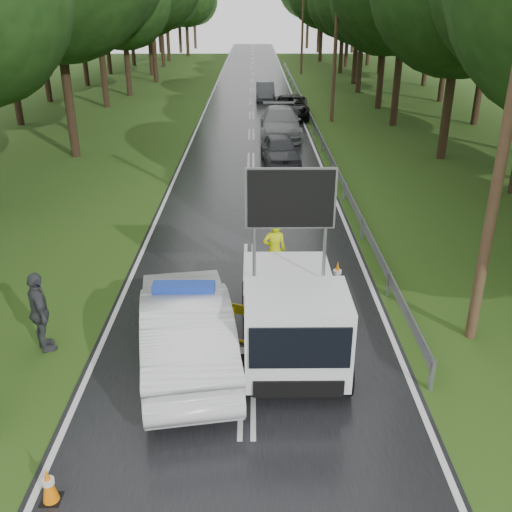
{
  "coord_description": "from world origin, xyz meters",
  "views": [
    {
      "loc": [
        0.14,
        -9.39,
        7.19
      ],
      "look_at": [
        0.19,
        3.72,
        1.3
      ],
      "focal_mm": 40.0,
      "sensor_mm": 36.0,
      "label": 1
    }
  ],
  "objects_px": {
    "police_sedan": "(186,326)",
    "civilian": "(321,334)",
    "queue_car_second": "(280,123)",
    "queue_car_fourth": "(265,91)",
    "barrier": "(282,323)",
    "queue_car_first": "(280,150)",
    "queue_car_third": "(291,107)",
    "officer": "(274,251)",
    "work_truck": "(292,313)"
  },
  "relations": [
    {
      "from": "police_sedan",
      "to": "civilian",
      "type": "bearing_deg",
      "value": 160.99
    },
    {
      "from": "civilian",
      "to": "queue_car_second",
      "type": "height_order",
      "value": "civilian"
    },
    {
      "from": "civilian",
      "to": "queue_car_fourth",
      "type": "relative_size",
      "value": 0.48
    },
    {
      "from": "police_sedan",
      "to": "barrier",
      "type": "height_order",
      "value": "police_sedan"
    },
    {
      "from": "civilian",
      "to": "queue_car_first",
      "type": "bearing_deg",
      "value": 81.69
    },
    {
      "from": "police_sedan",
      "to": "civilian",
      "type": "distance_m",
      "value": 2.85
    },
    {
      "from": "police_sedan",
      "to": "queue_car_first",
      "type": "xyz_separation_m",
      "value": [
        2.7,
        16.34,
        -0.17
      ]
    },
    {
      "from": "queue_car_first",
      "to": "queue_car_second",
      "type": "relative_size",
      "value": 0.72
    },
    {
      "from": "queue_car_first",
      "to": "queue_car_fourth",
      "type": "relative_size",
      "value": 1.0
    },
    {
      "from": "queue_car_third",
      "to": "queue_car_second",
      "type": "bearing_deg",
      "value": -96.96
    },
    {
      "from": "barrier",
      "to": "police_sedan",
      "type": "bearing_deg",
      "value": -149.2
    },
    {
      "from": "officer",
      "to": "queue_car_first",
      "type": "height_order",
      "value": "officer"
    },
    {
      "from": "queue_car_fourth",
      "to": "officer",
      "type": "bearing_deg",
      "value": -90.96
    },
    {
      "from": "queue_car_fourth",
      "to": "queue_car_third",
      "type": "bearing_deg",
      "value": -78.31
    },
    {
      "from": "work_truck",
      "to": "barrier",
      "type": "xyz_separation_m",
      "value": [
        -0.2,
        0.08,
        -0.3
      ]
    },
    {
      "from": "barrier",
      "to": "queue_car_fourth",
      "type": "relative_size",
      "value": 0.55
    },
    {
      "from": "barrier",
      "to": "civilian",
      "type": "xyz_separation_m",
      "value": [
        0.74,
        -0.79,
        0.21
      ]
    },
    {
      "from": "work_truck",
      "to": "queue_car_second",
      "type": "bearing_deg",
      "value": 87.82
    },
    {
      "from": "queue_car_first",
      "to": "queue_car_third",
      "type": "height_order",
      "value": "queue_car_third"
    },
    {
      "from": "queue_car_first",
      "to": "queue_car_second",
      "type": "height_order",
      "value": "queue_car_second"
    },
    {
      "from": "civilian",
      "to": "barrier",
      "type": "bearing_deg",
      "value": 124.66
    },
    {
      "from": "officer",
      "to": "queue_car_third",
      "type": "height_order",
      "value": "officer"
    },
    {
      "from": "barrier",
      "to": "queue_car_first",
      "type": "bearing_deg",
      "value": 109.66
    },
    {
      "from": "police_sedan",
      "to": "barrier",
      "type": "bearing_deg",
      "value": 179.29
    },
    {
      "from": "civilian",
      "to": "queue_car_first",
      "type": "height_order",
      "value": "civilian"
    },
    {
      "from": "police_sedan",
      "to": "civilian",
      "type": "relative_size",
      "value": 2.82
    },
    {
      "from": "officer",
      "to": "queue_car_second",
      "type": "bearing_deg",
      "value": -97.28
    },
    {
      "from": "work_truck",
      "to": "queue_car_third",
      "type": "height_order",
      "value": "work_truck"
    },
    {
      "from": "officer",
      "to": "work_truck",
      "type": "bearing_deg",
      "value": 89.59
    },
    {
      "from": "police_sedan",
      "to": "queue_car_second",
      "type": "xyz_separation_m",
      "value": [
        2.96,
        22.34,
        -0.05
      ]
    },
    {
      "from": "civilian",
      "to": "queue_car_third",
      "type": "distance_m",
      "value": 28.82
    },
    {
      "from": "civilian",
      "to": "queue_car_second",
      "type": "xyz_separation_m",
      "value": [
        0.15,
        22.8,
        -0.15
      ]
    },
    {
      "from": "work_truck",
      "to": "barrier",
      "type": "bearing_deg",
      "value": 158.78
    },
    {
      "from": "work_truck",
      "to": "queue_car_third",
      "type": "xyz_separation_m",
      "value": [
        1.64,
        28.09,
        -0.33
      ]
    },
    {
      "from": "civilian",
      "to": "queue_car_fourth",
      "type": "xyz_separation_m",
      "value": [
        -0.46,
        36.12,
        -0.3
      ]
    },
    {
      "from": "police_sedan",
      "to": "queue_car_fourth",
      "type": "height_order",
      "value": "police_sedan"
    },
    {
      "from": "work_truck",
      "to": "queue_car_fourth",
      "type": "bearing_deg",
      "value": 89.49
    },
    {
      "from": "barrier",
      "to": "queue_car_fourth",
      "type": "height_order",
      "value": "queue_car_fourth"
    },
    {
      "from": "officer",
      "to": "queue_car_fourth",
      "type": "xyz_separation_m",
      "value": [
        0.34,
        31.69,
        -0.22
      ]
    },
    {
      "from": "police_sedan",
      "to": "officer",
      "type": "height_order",
      "value": "police_sedan"
    },
    {
      "from": "barrier",
      "to": "queue_car_second",
      "type": "distance_m",
      "value": 22.03
    },
    {
      "from": "queue_car_first",
      "to": "officer",
      "type": "bearing_deg",
      "value": -98.63
    },
    {
      "from": "queue_car_first",
      "to": "queue_car_second",
      "type": "distance_m",
      "value": 6.01
    },
    {
      "from": "officer",
      "to": "civilian",
      "type": "height_order",
      "value": "civilian"
    },
    {
      "from": "queue_car_second",
      "to": "officer",
      "type": "bearing_deg",
      "value": -92.84
    },
    {
      "from": "work_truck",
      "to": "queue_car_fourth",
      "type": "height_order",
      "value": "work_truck"
    },
    {
      "from": "queue_car_third",
      "to": "queue_car_fourth",
      "type": "height_order",
      "value": "queue_car_third"
    },
    {
      "from": "police_sedan",
      "to": "queue_car_second",
      "type": "distance_m",
      "value": 22.53
    },
    {
      "from": "officer",
      "to": "queue_car_first",
      "type": "xyz_separation_m",
      "value": [
        0.69,
        12.38,
        -0.2
      ]
    },
    {
      "from": "work_truck",
      "to": "queue_car_first",
      "type": "distance_m",
      "value": 16.1
    }
  ]
}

